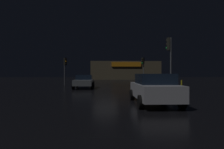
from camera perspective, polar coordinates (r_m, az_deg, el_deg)
The scene contains 8 objects.
ground_plane at distance 18.68m, azimuth -2.21°, elevation -4.52°, with size 120.00×120.00×0.00m, color black.
store_building at distance 49.71m, azimuth 4.06°, elevation 1.27°, with size 18.44×8.41×4.84m.
traffic_signal_main at distance 23.92m, azimuth 9.98°, elevation 3.36°, with size 0.42×0.42×3.69m.
traffic_signal_opposite at distance 14.99m, azimuth 18.07°, elevation 7.15°, with size 0.43×0.42×4.44m.
traffic_signal_cross_left at distance 24.51m, azimuth -14.93°, elevation 3.02°, with size 0.42×0.42×3.69m.
car_near at distance 19.03m, azimuth -9.02°, elevation -2.21°, with size 2.08×3.97×1.43m.
car_far at distance 9.38m, azimuth 13.33°, elevation -4.37°, with size 2.10×4.06×1.56m.
bollard_kerb_a at distance 13.79m, azimuth 21.59°, elevation -3.96°, with size 0.10×0.10×1.09m, color gold.
Camera 1 is at (-0.06, -18.62, 1.56)m, focal length 28.25 mm.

